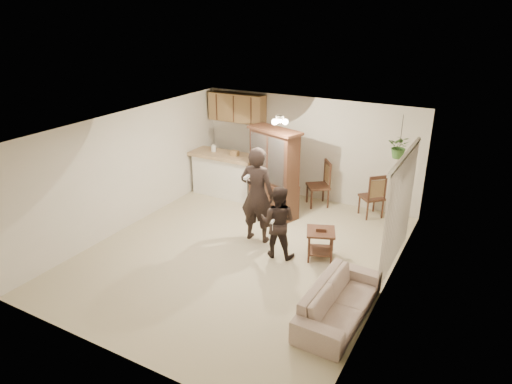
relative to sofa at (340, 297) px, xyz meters
The scene contains 23 objects.
floor 2.56m from the sofa, 157.02° to the left, with size 6.50×6.50×0.00m, color #C4B694.
ceiling 3.31m from the sofa, 157.02° to the left, with size 5.50×6.50×0.02m, color silver.
wall_back 4.92m from the sofa, 118.79° to the left, with size 5.50×0.02×2.50m, color silver.
wall_front 3.36m from the sofa, 135.82° to the right, with size 5.50×0.02×2.50m, color silver.
wall_left 5.25m from the sofa, 169.00° to the left, with size 0.02×6.50×2.50m, color silver.
wall_right 1.39m from the sofa, 66.88° to the left, with size 0.02×6.50×2.50m, color silver.
breakfast_bar 5.35m from the sofa, 141.38° to the left, with size 1.60×0.55×1.00m, color white.
bar_top 5.39m from the sofa, 141.38° to the left, with size 1.75×0.70×0.08m, color tan.
upper_cabinets 6.11m from the sofa, 136.18° to the left, with size 1.50×0.34×0.70m, color brown.
vertical_blinds 2.06m from the sofa, 78.57° to the left, with size 0.06×2.30×2.10m, color beige, non-canonical shape.
ceiling_fixture 3.67m from the sofa, 134.22° to the left, with size 0.36×0.36×0.20m, color beige, non-canonical shape.
hanging_plant 3.70m from the sofa, 90.48° to the left, with size 0.43×0.37×0.48m, color #2E5321.
plant_cord 3.84m from the sofa, 90.48° to the left, with size 0.01×0.01×0.65m, color black.
sofa is the anchor object (origin of this frame).
adult 2.88m from the sofa, 144.99° to the left, with size 0.66×0.43×1.80m, color black.
child 2.10m from the sofa, 143.40° to the left, with size 0.66×0.51×1.35m, color black.
china_hutch 3.93m from the sofa, 131.78° to the left, with size 1.37×0.88×2.01m.
side_table 1.79m from the sofa, 120.72° to the left, with size 0.68×0.68×0.64m.
chair_bar 5.91m from the sofa, 142.37° to the left, with size 0.56×0.56×0.99m.
chair_hutch_left 4.29m from the sofa, 116.09° to the left, with size 0.69×0.69×1.11m.
chair_hutch_right 3.91m from the sofa, 98.75° to the left, with size 0.65×0.65×1.04m.
controller_adult 2.82m from the sofa, 153.08° to the left, with size 0.05×0.17×0.05m, color white.
controller_child 1.92m from the sofa, 150.52° to the left, with size 0.04×0.12×0.04m, color white.
Camera 1 is at (4.01, -6.69, 4.46)m, focal length 32.00 mm.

